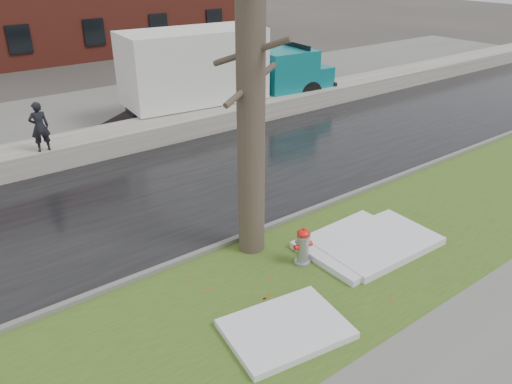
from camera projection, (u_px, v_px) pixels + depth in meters
ground at (299, 244)px, 12.15m from camera, size 120.00×120.00×0.00m
verge at (335, 267)px, 11.25m from camera, size 60.00×4.50×0.04m
sidewalk at (491, 367)px, 8.56m from camera, size 60.00×3.00×0.05m
road at (202, 181)px, 15.37m from camera, size 60.00×7.00×0.03m
parking_lot at (99, 115)px, 21.47m from camera, size 60.00×9.00×0.03m
curb at (273, 225)px, 12.84m from camera, size 60.00×0.15×0.14m
snowbank at (141, 134)px, 18.23m from camera, size 60.00×1.60×0.75m
fire_hydrant at (303, 245)px, 11.13m from camera, size 0.46×0.41×0.92m
tree at (251, 88)px, 10.25m from camera, size 1.57×1.84×7.65m
box_truck at (219, 70)px, 20.82m from camera, size 10.97×3.36×3.63m
worker at (39, 127)px, 15.36m from camera, size 0.59×0.41×1.57m
snow_patch_near at (358, 244)px, 11.92m from camera, size 2.64×2.06×0.16m
snow_patch_far at (286, 329)px, 9.29m from camera, size 2.41×1.91×0.14m
snow_patch_side at (378, 243)px, 11.96m from camera, size 2.85×1.88×0.18m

